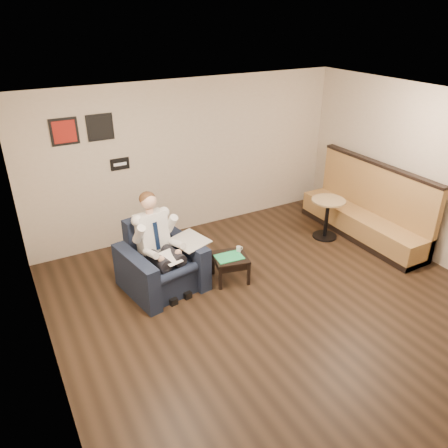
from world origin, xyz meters
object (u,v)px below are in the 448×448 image
side_table (230,268)px  cafe_table (327,219)px  banquette (365,202)px  coffee_mug (239,249)px  armchair (161,258)px  seated_man (165,250)px  smartphone (231,251)px  green_folder (229,257)px

side_table → cafe_table: 2.28m
side_table → banquette: 2.90m
side_table → cafe_table: size_ratio=0.67×
coffee_mug → banquette: bearing=0.4°
armchair → banquette: bearing=-13.2°
banquette → cafe_table: size_ratio=3.53×
seated_man → cafe_table: (3.23, 0.19, -0.33)m
smartphone → cafe_table: 2.18m
side_table → smartphone: size_ratio=3.93×
smartphone → seated_man: bearing=-159.4°
banquette → armchair: bearing=176.6°
armchair → green_folder: (0.98, -0.33, -0.10)m
armchair → seated_man: bearing=-90.0°
green_folder → coffee_mug: bearing=20.4°
armchair → banquette: (3.86, -0.23, 0.16)m
side_table → coffee_mug: 0.32m
side_table → green_folder: (-0.03, -0.01, 0.21)m
coffee_mug → smartphone: (-0.11, 0.06, -0.04)m
seated_man → side_table: bearing=-20.3°
armchair → coffee_mug: armchair is taller
armchair → side_table: size_ratio=2.12×
armchair → banquette: 3.87m
seated_man → green_folder: size_ratio=3.43×
coffee_mug → cafe_table: size_ratio=0.12×
armchair → smartphone: bearing=-19.4°
coffee_mug → smartphone: 0.13m
seated_man → cafe_table: 3.25m
banquette → cafe_table: banquette is taller
side_table → green_folder: 0.21m
seated_man → green_folder: 1.01m
coffee_mug → cafe_table: (2.06, 0.30, -0.08)m
green_folder → cafe_table: 2.31m
armchair → smartphone: 1.10m
side_table → cafe_table: bearing=9.4°
side_table → green_folder: size_ratio=1.22×
armchair → green_folder: armchair is taller
seated_man → coffee_mug: bearing=-15.4°
seated_man → green_folder: seated_man is taller
cafe_table → side_table: bearing=-170.6°
seated_man → green_folder: (0.95, -0.19, -0.29)m
green_folder → cafe_table: (2.28, 0.39, -0.04)m
armchair → side_table: armchair is taller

